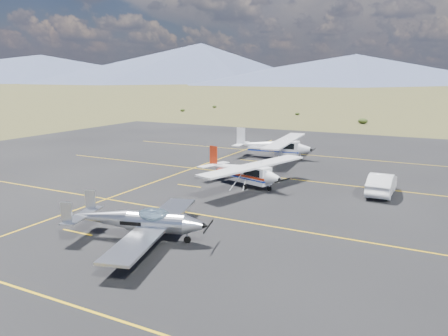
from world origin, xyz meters
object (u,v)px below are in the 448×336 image
Objects in this scene: aircraft_plain at (274,145)px; aircraft_cessna at (244,170)px; sedan at (382,184)px; aircraft_low_wing at (141,221)px.

aircraft_cessna is at bearing -85.76° from aircraft_plain.
aircraft_plain is 2.50× the size of sedan.
aircraft_low_wing is 23.65m from aircraft_plain.
aircraft_low_wing is at bearing -90.52° from aircraft_plain.
aircraft_plain reaches higher than aircraft_low_wing.
aircraft_low_wing is 0.84× the size of aircraft_plain.
aircraft_cessna reaches higher than aircraft_low_wing.
sedan is (11.36, -9.20, -0.51)m from aircraft_plain.
aircraft_cessna is 11.45m from aircraft_plain.
aircraft_cessna is 2.26× the size of sedan.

